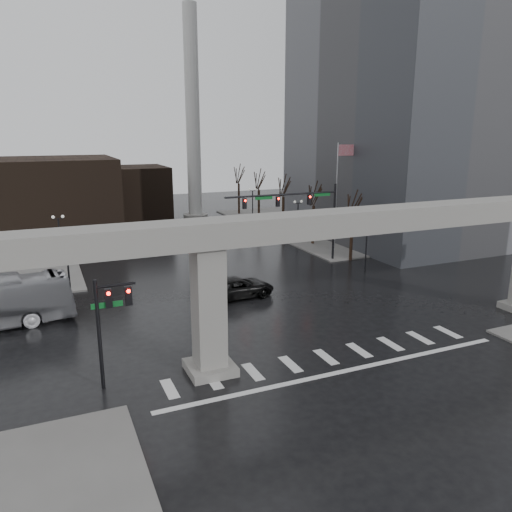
{
  "coord_description": "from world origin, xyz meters",
  "views": [
    {
      "loc": [
        -14.9,
        -24.73,
        13.31
      ],
      "look_at": [
        -1.04,
        7.21,
        4.5
      ],
      "focal_mm": 35.0,
      "sensor_mm": 36.0,
      "label": 1
    }
  ],
  "objects": [
    {
      "name": "lamp_left_1",
      "position": [
        -13.5,
        28.0,
        3.47
      ],
      "size": [
        1.22,
        0.32,
        5.11
      ],
      "color": "black",
      "rests_on": "ground"
    },
    {
      "name": "smokestack",
      "position": [
        6.0,
        46.0,
        13.35
      ],
      "size": [
        3.6,
        3.6,
        30.0
      ],
      "color": "beige",
      "rests_on": "ground"
    },
    {
      "name": "lamp_left_2",
      "position": [
        -13.5,
        42.0,
        3.47
      ],
      "size": [
        1.22,
        0.32,
        5.11
      ],
      "color": "black",
      "rests_on": "ground"
    },
    {
      "name": "lamp_left_0",
      "position": [
        -13.5,
        14.0,
        3.47
      ],
      "size": [
        1.22,
        0.32,
        5.11
      ],
      "color": "black",
      "rests_on": "ground"
    },
    {
      "name": "tree_right_0",
      "position": [
        14.53,
        18.02,
        2.79
      ],
      "size": [
        1.09,
        1.58,
        7.5
      ],
      "color": "black",
      "rests_on": "ground"
    },
    {
      "name": "tree_right_3",
      "position": [
        14.53,
        42.02,
        2.98
      ],
      "size": [
        1.11,
        1.66,
        8.02
      ],
      "color": "black",
      "rests_on": "ground"
    },
    {
      "name": "tree_right_4",
      "position": [
        14.53,
        50.02,
        3.04
      ],
      "size": [
        1.12,
        1.69,
        8.19
      ],
      "color": "black",
      "rests_on": "ground"
    },
    {
      "name": "lamp_right_1",
      "position": [
        13.5,
        28.0,
        3.47
      ],
      "size": [
        1.22,
        0.32,
        5.11
      ],
      "color": "black",
      "rests_on": "ground"
    },
    {
      "name": "tree_right_1",
      "position": [
        14.53,
        26.02,
        2.85
      ],
      "size": [
        1.09,
        1.61,
        7.67
      ],
      "color": "black",
      "rests_on": "ground"
    },
    {
      "name": "signal_mast_arm",
      "position": [
        8.99,
        18.8,
        5.83
      ],
      "size": [
        12.12,
        0.43,
        8.0
      ],
      "color": "black",
      "rests_on": "ground"
    },
    {
      "name": "building_far_mid",
      "position": [
        -2.0,
        52.0,
        4.0
      ],
      "size": [
        10.0,
        10.0,
        8.0
      ],
      "primitive_type": "cube",
      "color": "black",
      "rests_on": "ground"
    },
    {
      "name": "tree_right_2",
      "position": [
        14.53,
        34.02,
        2.91
      ],
      "size": [
        1.1,
        1.63,
        7.85
      ],
      "color": "black",
      "rests_on": "ground"
    },
    {
      "name": "elevated_guideway",
      "position": [
        1.26,
        0.0,
        6.88
      ],
      "size": [
        48.0,
        2.6,
        8.7
      ],
      "color": "gray",
      "rests_on": "ground"
    },
    {
      "name": "sidewalk_ne",
      "position": [
        26.0,
        36.0,
        0.07
      ],
      "size": [
        28.0,
        36.0,
        0.15
      ],
      "primitive_type": "cube",
      "color": "slate",
      "rests_on": "ground"
    },
    {
      "name": "lamp_right_0",
      "position": [
        13.5,
        14.0,
        3.47
      ],
      "size": [
        1.22,
        0.32,
        5.11
      ],
      "color": "black",
      "rests_on": "ground"
    },
    {
      "name": "ground",
      "position": [
        0.0,
        0.0,
        0.0
      ],
      "size": [
        160.0,
        160.0,
        0.0
      ],
      "primitive_type": "plane",
      "color": "black",
      "rests_on": "ground"
    },
    {
      "name": "office_tower",
      "position": [
        28.0,
        26.0,
        21.0
      ],
      "size": [
        22.0,
        26.0,
        42.0
      ],
      "primitive_type": "cube",
      "color": "slate",
      "rests_on": "ground"
    },
    {
      "name": "flagpole_assembly",
      "position": [
        15.29,
        22.0,
        7.53
      ],
      "size": [
        2.06,
        0.12,
        12.0
      ],
      "color": "silver",
      "rests_on": "ground"
    },
    {
      "name": "pickup_truck",
      "position": [
        -0.85,
        11.43,
        0.84
      ],
      "size": [
        6.29,
        3.31,
        1.69
      ],
      "primitive_type": "imported",
      "rotation": [
        0.0,
        0.0,
        1.66
      ],
      "color": "black",
      "rests_on": "ground"
    },
    {
      "name": "building_far_left",
      "position": [
        -14.0,
        42.0,
        5.0
      ],
      "size": [
        16.0,
        14.0,
        10.0
      ],
      "primitive_type": "cube",
      "color": "black",
      "rests_on": "ground"
    },
    {
      "name": "lamp_right_2",
      "position": [
        13.5,
        42.0,
        3.47
      ],
      "size": [
        1.22,
        0.32,
        5.11
      ],
      "color": "black",
      "rests_on": "ground"
    },
    {
      "name": "signal_left_pole",
      "position": [
        -12.25,
        0.5,
        4.07
      ],
      "size": [
        2.3,
        0.3,
        6.0
      ],
      "color": "black",
      "rests_on": "ground"
    }
  ]
}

